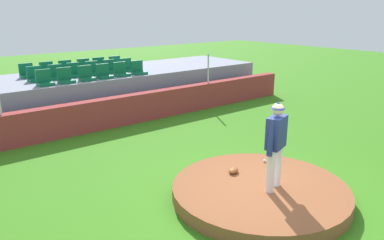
{
  "coord_description": "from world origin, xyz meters",
  "views": [
    {
      "loc": [
        -5.55,
        -4.68,
        3.79
      ],
      "look_at": [
        0.0,
        2.26,
        1.18
      ],
      "focal_mm": 35.35,
      "sensor_mm": 36.0,
      "label": 1
    }
  ],
  "objects_px": {
    "stadium_chair_16": "(100,66)",
    "stadium_chair_4": "(121,72)",
    "stadium_chair_1": "(66,78)",
    "stadium_chair_6": "(35,77)",
    "pitcher": "(276,140)",
    "stadium_chair_15": "(85,68)",
    "stadium_chair_9": "(93,71)",
    "stadium_chair_12": "(27,73)",
    "fielding_glove": "(234,171)",
    "stadium_chair_17": "(116,65)",
    "stadium_chair_11": "(127,67)",
    "stadium_chair_7": "(57,75)",
    "stadium_chair_8": "(75,72)",
    "stadium_chair_2": "(86,76)",
    "stadium_chair_3": "(104,74)",
    "baseball": "(265,161)",
    "stadium_chair_14": "(66,69)",
    "stadium_chair_13": "(48,71)",
    "stadium_chair_10": "(110,69)",
    "stadium_chair_0": "(45,80)",
    "stadium_chair_5": "(138,70)"
  },
  "relations": [
    {
      "from": "stadium_chair_16",
      "to": "stadium_chair_4",
      "type": "bearing_deg",
      "value": 89.62
    },
    {
      "from": "stadium_chair_1",
      "to": "stadium_chair_6",
      "type": "distance_m",
      "value": 1.15
    },
    {
      "from": "pitcher",
      "to": "stadium_chair_15",
      "type": "bearing_deg",
      "value": 70.46
    },
    {
      "from": "stadium_chair_9",
      "to": "stadium_chair_12",
      "type": "xyz_separation_m",
      "value": [
        -2.1,
        0.92,
        0.0
      ]
    },
    {
      "from": "fielding_glove",
      "to": "stadium_chair_17",
      "type": "bearing_deg",
      "value": 50.73
    },
    {
      "from": "pitcher",
      "to": "stadium_chair_17",
      "type": "relative_size",
      "value": 3.63
    },
    {
      "from": "stadium_chair_11",
      "to": "stadium_chair_4",
      "type": "bearing_deg",
      "value": 50.27
    },
    {
      "from": "stadium_chair_7",
      "to": "stadium_chair_11",
      "type": "distance_m",
      "value": 2.8
    },
    {
      "from": "stadium_chair_1",
      "to": "stadium_chair_8",
      "type": "bearing_deg",
      "value": -126.59
    },
    {
      "from": "stadium_chair_4",
      "to": "stadium_chair_11",
      "type": "bearing_deg",
      "value": -129.73
    },
    {
      "from": "stadium_chair_2",
      "to": "stadium_chair_8",
      "type": "distance_m",
      "value": 0.94
    },
    {
      "from": "stadium_chair_3",
      "to": "stadium_chair_8",
      "type": "relative_size",
      "value": 1.0
    },
    {
      "from": "baseball",
      "to": "stadium_chair_2",
      "type": "distance_m",
      "value": 7.15
    },
    {
      "from": "stadium_chair_14",
      "to": "stadium_chair_16",
      "type": "xyz_separation_m",
      "value": [
        1.39,
        0.04,
        0.0
      ]
    },
    {
      "from": "stadium_chair_8",
      "to": "stadium_chair_15",
      "type": "height_order",
      "value": "same"
    },
    {
      "from": "fielding_glove",
      "to": "stadium_chair_12",
      "type": "relative_size",
      "value": 0.6
    },
    {
      "from": "baseball",
      "to": "stadium_chair_13",
      "type": "distance_m",
      "value": 9.04
    },
    {
      "from": "stadium_chair_4",
      "to": "stadium_chair_10",
      "type": "relative_size",
      "value": 1.0
    },
    {
      "from": "stadium_chair_6",
      "to": "stadium_chair_16",
      "type": "relative_size",
      "value": 1.0
    },
    {
      "from": "stadium_chair_8",
      "to": "stadium_chair_9",
      "type": "height_order",
      "value": "same"
    },
    {
      "from": "stadium_chair_0",
      "to": "stadium_chair_13",
      "type": "xyz_separation_m",
      "value": [
        0.7,
        1.81,
        0.0
      ]
    },
    {
      "from": "fielding_glove",
      "to": "stadium_chair_11",
      "type": "bearing_deg",
      "value": 49.45
    },
    {
      "from": "stadium_chair_2",
      "to": "stadium_chair_15",
      "type": "bearing_deg",
      "value": -111.68
    },
    {
      "from": "stadium_chair_4",
      "to": "stadium_chair_5",
      "type": "xyz_separation_m",
      "value": [
        0.7,
        -0.04,
        0.0
      ]
    },
    {
      "from": "stadium_chair_10",
      "to": "stadium_chair_16",
      "type": "xyz_separation_m",
      "value": [
        -0.0,
        0.92,
        0.0
      ]
    },
    {
      "from": "baseball",
      "to": "pitcher",
      "type": "bearing_deg",
      "value": -132.32
    },
    {
      "from": "baseball",
      "to": "stadium_chair_4",
      "type": "bearing_deg",
      "value": 90.05
    },
    {
      "from": "stadium_chair_12",
      "to": "stadium_chair_13",
      "type": "height_order",
      "value": "same"
    },
    {
      "from": "baseball",
      "to": "stadium_chair_3",
      "type": "height_order",
      "value": "stadium_chair_3"
    },
    {
      "from": "pitcher",
      "to": "stadium_chair_0",
      "type": "relative_size",
      "value": 3.63
    },
    {
      "from": "stadium_chair_13",
      "to": "stadium_chair_10",
      "type": "bearing_deg",
      "value": 157.24
    },
    {
      "from": "stadium_chair_10",
      "to": "stadium_chair_15",
      "type": "xyz_separation_m",
      "value": [
        -0.67,
        0.87,
        0.0
      ]
    },
    {
      "from": "stadium_chair_2",
      "to": "stadium_chair_5",
      "type": "relative_size",
      "value": 1.0
    },
    {
      "from": "baseball",
      "to": "stadium_chair_2",
      "type": "xyz_separation_m",
      "value": [
        -1.37,
        6.9,
        1.28
      ]
    },
    {
      "from": "fielding_glove",
      "to": "stadium_chair_8",
      "type": "relative_size",
      "value": 0.6
    },
    {
      "from": "stadium_chair_0",
      "to": "stadium_chair_8",
      "type": "distance_m",
      "value": 1.68
    },
    {
      "from": "fielding_glove",
      "to": "stadium_chair_12",
      "type": "bearing_deg",
      "value": 73.59
    },
    {
      "from": "stadium_chair_1",
      "to": "stadium_chair_13",
      "type": "bearing_deg",
      "value": -90.4
    },
    {
      "from": "stadium_chair_10",
      "to": "stadium_chair_13",
      "type": "xyz_separation_m",
      "value": [
        -2.1,
        0.88,
        0.0
      ]
    },
    {
      "from": "pitcher",
      "to": "stadium_chair_7",
      "type": "height_order",
      "value": "pitcher"
    },
    {
      "from": "stadium_chair_1",
      "to": "stadium_chair_10",
      "type": "xyz_separation_m",
      "value": [
        2.11,
        0.93,
        0.0
      ]
    },
    {
      "from": "stadium_chair_3",
      "to": "baseball",
      "type": "bearing_deg",
      "value": 95.93
    },
    {
      "from": "stadium_chair_1",
      "to": "stadium_chair_4",
      "type": "xyz_separation_m",
      "value": [
        2.1,
        0.04,
        0.0
      ]
    },
    {
      "from": "stadium_chair_17",
      "to": "stadium_chair_8",
      "type": "bearing_deg",
      "value": 22.24
    },
    {
      "from": "pitcher",
      "to": "stadium_chair_4",
      "type": "bearing_deg",
      "value": 65.42
    },
    {
      "from": "stadium_chair_6",
      "to": "stadium_chair_15",
      "type": "bearing_deg",
      "value": -157.57
    },
    {
      "from": "stadium_chair_3",
      "to": "stadium_chair_11",
      "type": "bearing_deg",
      "value": -147.89
    },
    {
      "from": "stadium_chair_9",
      "to": "stadium_chair_11",
      "type": "height_order",
      "value": "same"
    },
    {
      "from": "baseball",
      "to": "stadium_chair_16",
      "type": "height_order",
      "value": "stadium_chair_16"
    },
    {
      "from": "stadium_chair_7",
      "to": "stadium_chair_14",
      "type": "relative_size",
      "value": 1.0
    }
  ]
}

